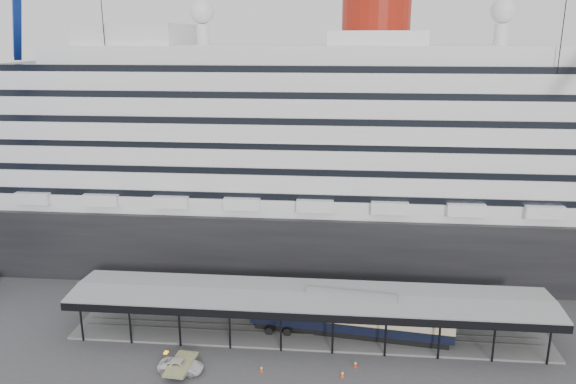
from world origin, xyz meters
name	(u,v)px	position (x,y,z in m)	size (l,w,h in m)	color
ground	(306,356)	(0.00, 0.00, 0.00)	(200.00, 200.00, 0.00)	#3D3D40
cruise_ship	(320,141)	(0.05, 32.00, 18.35)	(130.00, 30.00, 43.90)	black
platform_canopy	(309,315)	(0.00, 5.00, 2.36)	(56.00, 9.18, 5.30)	slate
port_truck	(181,366)	(-12.94, -4.08, 0.66)	(2.18, 4.73, 1.32)	silver
pullman_carriage	(350,314)	(4.88, 5.00, 2.80)	(23.82, 5.99, 23.19)	black
traffic_cone_left	(261,369)	(-4.51, -3.35, 0.35)	(0.43, 0.43, 0.70)	#DC4A0C
traffic_cone_mid	(342,374)	(4.01, -3.56, 0.38)	(0.45, 0.45, 0.76)	#F64B0D
traffic_cone_right	(355,364)	(5.40, -1.59, 0.38)	(0.50, 0.50, 0.76)	red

